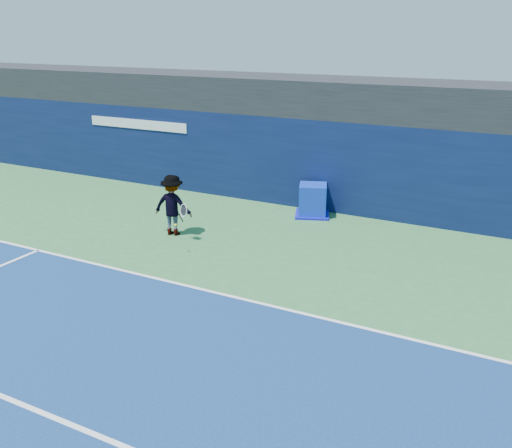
{
  "coord_description": "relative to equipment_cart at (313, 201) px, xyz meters",
  "views": [
    {
      "loc": [
        7.09,
        -7.12,
        5.77
      ],
      "look_at": [
        0.61,
        5.2,
        1.0
      ],
      "focal_mm": 40.0,
      "sensor_mm": 36.0,
      "label": 1
    }
  ],
  "objects": [
    {
      "name": "back_wall_assembly",
      "position": [
        -0.48,
        1.07,
        1.03
      ],
      "size": [
        36.0,
        1.03,
        3.0
      ],
      "color": "#0A153A",
      "rests_on": "ground"
    },
    {
      "name": "ground",
      "position": [
        -0.47,
        -9.43,
        -0.47
      ],
      "size": [
        80.0,
        80.0,
        0.0
      ],
      "primitive_type": "plane",
      "color": "#316D39",
      "rests_on": "ground"
    },
    {
      "name": "equipment_cart",
      "position": [
        0.0,
        0.0,
        0.0
      ],
      "size": [
        1.4,
        1.4,
        1.04
      ],
      "color": "#0C29B1",
      "rests_on": "ground"
    },
    {
      "name": "stadium_band",
      "position": [
        -0.47,
        2.07,
        3.13
      ],
      "size": [
        36.0,
        3.0,
        1.2
      ],
      "primitive_type": "cube",
      "color": "black",
      "rests_on": "back_wall_assembly"
    },
    {
      "name": "service_line",
      "position": [
        -0.47,
        -11.43,
        -0.46
      ],
      "size": [
        24.0,
        0.1,
        0.01
      ],
      "primitive_type": "cube",
      "color": "white",
      "rests_on": "ground"
    },
    {
      "name": "tennis_ball",
      "position": [
        -1.98,
        -4.82,
        0.34
      ],
      "size": [
        0.07,
        0.07,
        0.07
      ],
      "color": "#BAE319",
      "rests_on": "ground"
    },
    {
      "name": "baseline",
      "position": [
        -0.47,
        -6.43,
        -0.46
      ],
      "size": [
        24.0,
        0.1,
        0.01
      ],
      "primitive_type": "cube",
      "color": "white",
      "rests_on": "ground"
    },
    {
      "name": "tennis_player",
      "position": [
        -2.95,
        -3.58,
        0.43
      ],
      "size": [
        1.38,
        0.85,
        1.8
      ],
      "color": "white",
      "rests_on": "ground"
    }
  ]
}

